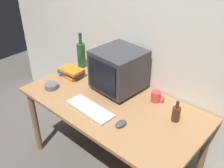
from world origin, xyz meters
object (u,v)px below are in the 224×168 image
crt_monitor (119,70)px  keyboard (90,109)px  cd_spindle (51,86)px  bottle_tall (81,54)px  mug (156,96)px  book_stack (71,72)px  bottle_short (176,113)px  computer_mouse (121,124)px

crt_monitor → keyboard: bearing=-84.1°
keyboard → cd_spindle: cd_spindle is taller
keyboard → bottle_tall: bearing=144.9°
bottle_tall → mug: size_ratio=3.07×
keyboard → book_stack: bearing=156.6°
bottle_tall → book_stack: bottle_tall is taller
cd_spindle → bottle_short: bearing=18.2°
bottle_short → mug: (-0.25, 0.11, -0.02)m
mug → cd_spindle: (-0.81, -0.46, -0.02)m
computer_mouse → mug: (0.02, 0.43, 0.03)m
keyboard → mug: size_ratio=3.50×
crt_monitor → keyboard: (0.04, -0.39, -0.18)m
keyboard → bottle_tall: 0.77m
bottle_short → cd_spindle: bottle_short is taller
keyboard → bottle_short: size_ratio=2.36×
computer_mouse → bottle_tall: size_ratio=0.27×
crt_monitor → bottle_tall: crt_monitor is taller
crt_monitor → bottle_tall: bearing=172.7°
bottle_short → book_stack: (-1.08, -0.09, -0.02)m
computer_mouse → book_stack: book_stack is taller
mug → bottle_short: bearing=-24.3°
computer_mouse → cd_spindle: size_ratio=0.83×
bottle_tall → bottle_short: (1.16, -0.12, -0.07)m
keyboard → book_stack: (-0.52, 0.25, 0.04)m
crt_monitor → keyboard: size_ratio=0.97×
bottle_short → bottle_tall: bearing=174.3°
keyboard → bottle_short: bottle_short is taller
mug → cd_spindle: size_ratio=1.00×
computer_mouse → book_stack: 0.85m
bottle_tall → cd_spindle: bottle_tall is taller
crt_monitor → bottle_tall: size_ratio=1.11×
computer_mouse → bottle_short: bottle_short is taller
crt_monitor → computer_mouse: 0.53m
keyboard → bottle_tall: bottle_tall is taller
keyboard → book_stack: size_ratio=1.65×
keyboard → bottle_short: 0.66m
crt_monitor → book_stack: crt_monitor is taller
bottle_tall → book_stack: 0.24m
computer_mouse → mug: 0.43m
computer_mouse → mug: mug is taller
bottle_short → mug: bearing=155.7°
keyboard → cd_spindle: (-0.49, -0.00, 0.01)m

